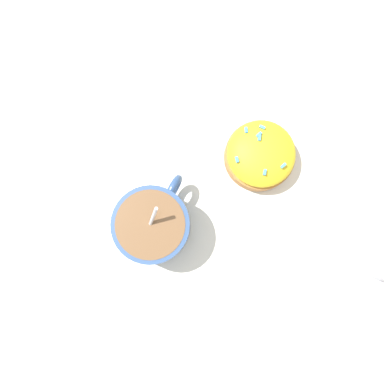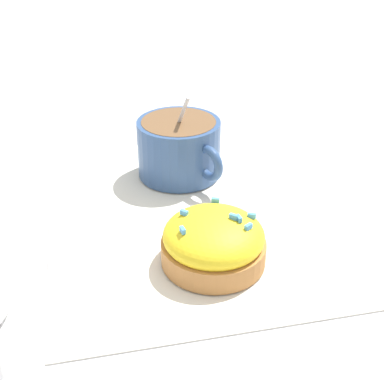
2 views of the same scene
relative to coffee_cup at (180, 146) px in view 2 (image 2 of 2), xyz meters
name	(u,v)px [view 2 (image 2 of 2)]	position (x,y,z in m)	size (l,w,h in m)	color
ground_plane	(203,213)	(0.08, 0.01, -0.04)	(3.00, 3.00, 0.00)	#B2B2B7
paper_napkin	(203,211)	(0.08, 0.01, -0.04)	(0.34, 0.30, 0.00)	white
coffee_cup	(180,146)	(0.00, 0.00, 0.00)	(0.11, 0.09, 0.10)	#335184
frosted_pastry	(214,241)	(0.16, 0.00, -0.01)	(0.09, 0.09, 0.05)	#B2753D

